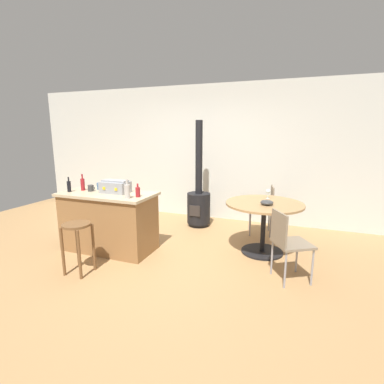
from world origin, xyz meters
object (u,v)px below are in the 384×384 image
object	(u,v)px
folding_chair_far	(288,240)
dining_table	(264,214)
toolbox	(115,187)
cup_0	(100,186)
bottle_2	(69,186)
bottle_0	(127,191)
kitchen_island	(109,221)
bottle_3	(83,184)
wooden_stool	(77,237)
serving_bowl	(267,202)
bottle_1	(138,192)
cup_1	(91,188)
wine_glass	(268,192)
folding_chair_near	(265,206)
wood_stove	(199,201)

from	to	relation	value
folding_chair_far	dining_table	bearing A→B (deg)	116.18
toolbox	cup_0	size ratio (longest dim) A/B	3.49
bottle_2	folding_chair_far	bearing A→B (deg)	1.50
bottle_0	cup_0	world-z (taller)	bottle_0
folding_chair_far	bottle_0	world-z (taller)	bottle_0
kitchen_island	bottle_3	bearing A→B (deg)	177.20
dining_table	folding_chair_far	distance (m)	0.84
wooden_stool	cup_0	xyz separation A→B (m)	(-0.38, 0.96, 0.45)
kitchen_island	serving_bowl	world-z (taller)	kitchen_island
kitchen_island	toolbox	xyz separation A→B (m)	(0.11, 0.05, 0.53)
dining_table	bottle_1	world-z (taller)	bottle_1
toolbox	dining_table	bearing A→B (deg)	16.97
kitchen_island	serving_bowl	size ratio (longest dim) A/B	7.88
bottle_1	cup_1	distance (m)	0.89
bottle_3	wine_glass	distance (m)	2.86
bottle_3	bottle_0	bearing A→B (deg)	-14.24
toolbox	cup_1	xyz separation A→B (m)	(-0.42, -0.04, -0.04)
folding_chair_near	bottle_2	bearing A→B (deg)	-148.30
folding_chair_near	bottle_3	distance (m)	3.03
bottle_3	serving_bowl	bearing A→B (deg)	11.51
wood_stove	bottle_0	size ratio (longest dim) A/B	7.49
folding_chair_near	bottle_1	bearing A→B (deg)	-133.85
bottle_0	wooden_stool	bearing A→B (deg)	-125.07
bottle_0	cup_1	distance (m)	0.84
dining_table	serving_bowl	bearing A→B (deg)	-69.04
dining_table	wood_stove	size ratio (longest dim) A/B	0.56
wooden_stool	cup_0	distance (m)	1.13
bottle_0	wine_glass	world-z (taller)	bottle_0
folding_chair_near	toolbox	world-z (taller)	toolbox
wooden_stool	cup_1	bearing A→B (deg)	117.26
bottle_3	cup_1	distance (m)	0.17
toolbox	cup_1	distance (m)	0.42
wooden_stool	toolbox	size ratio (longest dim) A/B	1.60
dining_table	wine_glass	bearing A→B (deg)	87.53
folding_chair_near	bottle_2	xyz separation A→B (m)	(-2.71, -1.67, 0.47)
wooden_stool	serving_bowl	world-z (taller)	serving_bowl
folding_chair_near	cup_1	bearing A→B (deg)	-148.05
cup_1	cup_0	bearing A→B (deg)	81.45
wood_stove	wine_glass	world-z (taller)	wood_stove
kitchen_island	folding_chair_near	xyz separation A→B (m)	(2.13, 1.53, 0.06)
wooden_stool	cup_1	size ratio (longest dim) A/B	5.31
dining_table	wood_stove	distance (m)	1.57
bottle_1	bottle_2	distance (m)	1.16
folding_chair_far	toolbox	world-z (taller)	toolbox
folding_chair_near	cup_0	xyz separation A→B (m)	(-2.41, -1.35, 0.43)
folding_chair_far	cup_1	xyz separation A→B (m)	(-2.88, 0.07, 0.42)
bottle_0	folding_chair_near	bearing A→B (deg)	47.01
toolbox	serving_bowl	bearing A→B (deg)	13.78
wooden_stool	cup_0	bearing A→B (deg)	111.64
kitchen_island	wine_glass	distance (m)	2.47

